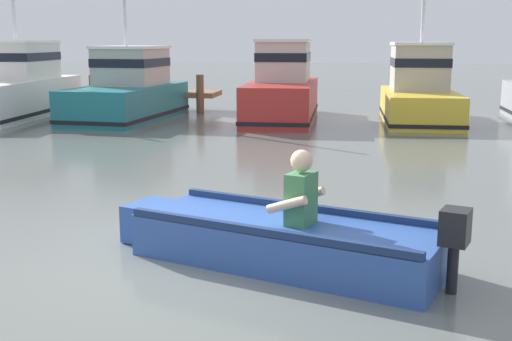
{
  "coord_description": "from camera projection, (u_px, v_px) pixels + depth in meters",
  "views": [
    {
      "loc": [
        1.88,
        -6.03,
        2.24
      ],
      "look_at": [
        0.62,
        2.23,
        0.55
      ],
      "focal_mm": 45.35,
      "sensor_mm": 36.0,
      "label": 1
    }
  ],
  "objects": [
    {
      "name": "moored_boat_teal",
      "position": [
        128.0,
        92.0,
        18.55
      ],
      "size": [
        2.53,
        4.84,
        4.6
      ],
      "color": "#1E727A",
      "rests_on": "ground"
    },
    {
      "name": "moored_boat_red",
      "position": [
        283.0,
        90.0,
        18.41
      ],
      "size": [
        1.93,
        5.11,
        2.27
      ],
      "color": "#B72D28",
      "rests_on": "ground"
    },
    {
      "name": "moored_boat_yellow",
      "position": [
        419.0,
        92.0,
        18.03
      ],
      "size": [
        2.0,
        4.59,
        4.7
      ],
      "color": "gold",
      "rests_on": "ground"
    },
    {
      "name": "moored_boat_white",
      "position": [
        19.0,
        88.0,
        19.18
      ],
      "size": [
        2.08,
        5.76,
        3.87
      ],
      "color": "white",
      "rests_on": "ground"
    },
    {
      "name": "rowboat_with_person",
      "position": [
        281.0,
        239.0,
        6.59
      ],
      "size": [
        3.63,
        2.09,
        1.19
      ],
      "color": "#2D519E",
      "rests_on": "ground"
    },
    {
      "name": "ground_plane",
      "position": [
        163.0,
        264.0,
        6.57
      ],
      "size": [
        120.0,
        120.0,
        0.0
      ],
      "primitive_type": "plane",
      "color": "slate"
    },
    {
      "name": "wooden_dock",
      "position": [
        3.0,
        91.0,
        21.74
      ],
      "size": [
        14.76,
        1.64,
        1.2
      ],
      "color": "brown",
      "rests_on": "ground"
    }
  ]
}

